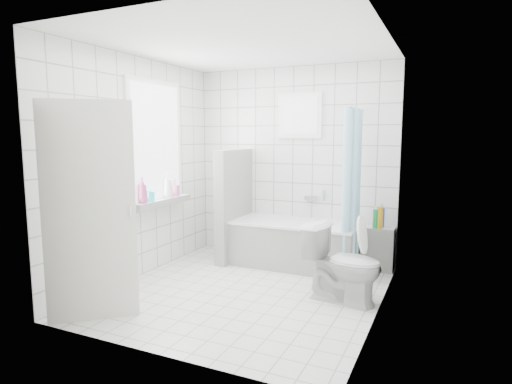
% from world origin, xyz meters
% --- Properties ---
extents(ground, '(3.00, 3.00, 0.00)m').
position_xyz_m(ground, '(0.00, 0.00, 0.00)').
color(ground, white).
rests_on(ground, ground).
extents(ceiling, '(3.00, 3.00, 0.00)m').
position_xyz_m(ceiling, '(0.00, 0.00, 2.60)').
color(ceiling, white).
rests_on(ceiling, ground).
extents(wall_back, '(2.80, 0.02, 2.60)m').
position_xyz_m(wall_back, '(0.00, 1.50, 1.30)').
color(wall_back, white).
rests_on(wall_back, ground).
extents(wall_front, '(2.80, 0.02, 2.60)m').
position_xyz_m(wall_front, '(0.00, -1.50, 1.30)').
color(wall_front, white).
rests_on(wall_front, ground).
extents(wall_left, '(0.02, 3.00, 2.60)m').
position_xyz_m(wall_left, '(-1.40, 0.00, 1.30)').
color(wall_left, white).
rests_on(wall_left, ground).
extents(wall_right, '(0.02, 3.00, 2.60)m').
position_xyz_m(wall_right, '(1.40, 0.00, 1.30)').
color(wall_right, white).
rests_on(wall_right, ground).
extents(window_left, '(0.01, 0.90, 1.40)m').
position_xyz_m(window_left, '(-1.35, 0.30, 1.60)').
color(window_left, white).
rests_on(window_left, wall_left).
extents(window_back, '(0.50, 0.01, 0.50)m').
position_xyz_m(window_back, '(0.10, 1.46, 1.95)').
color(window_back, white).
rests_on(window_back, wall_back).
extents(window_sill, '(0.18, 1.02, 0.08)m').
position_xyz_m(window_sill, '(-1.31, 0.30, 0.86)').
color(window_sill, white).
rests_on(window_sill, wall_left).
extents(door, '(0.63, 0.55, 2.00)m').
position_xyz_m(door, '(-0.95, -1.22, 1.00)').
color(door, silver).
rests_on(door, ground).
extents(bathtub, '(1.61, 0.77, 0.58)m').
position_xyz_m(bathtub, '(0.18, 1.12, 0.29)').
color(bathtub, white).
rests_on(bathtub, ground).
extents(partition_wall, '(0.15, 0.85, 1.50)m').
position_xyz_m(partition_wall, '(-0.69, 1.07, 0.75)').
color(partition_wall, white).
rests_on(partition_wall, ground).
extents(tiled_ledge, '(0.40, 0.24, 0.55)m').
position_xyz_m(tiled_ledge, '(1.19, 1.38, 0.28)').
color(tiled_ledge, white).
rests_on(tiled_ledge, ground).
extents(toilet, '(0.82, 0.54, 0.79)m').
position_xyz_m(toilet, '(1.03, 0.18, 0.39)').
color(toilet, silver).
rests_on(toilet, ground).
extents(curtain_rod, '(0.02, 0.80, 0.02)m').
position_xyz_m(curtain_rod, '(0.93, 1.10, 2.00)').
color(curtain_rod, silver).
rests_on(curtain_rod, wall_back).
extents(shower_curtain, '(0.14, 0.48, 1.78)m').
position_xyz_m(shower_curtain, '(0.93, 0.97, 1.10)').
color(shower_curtain, '#51C0ED').
rests_on(shower_curtain, curtain_rod).
extents(tub_faucet, '(0.18, 0.06, 0.06)m').
position_xyz_m(tub_faucet, '(0.28, 1.46, 0.85)').
color(tub_faucet, silver).
rests_on(tub_faucet, wall_back).
extents(sill_bottles, '(0.17, 0.78, 0.32)m').
position_xyz_m(sill_bottles, '(-1.30, 0.24, 1.04)').
color(sill_bottles, '#37F5F9').
rests_on(sill_bottles, window_sill).
extents(ledge_bottles, '(0.13, 0.17, 0.27)m').
position_xyz_m(ledge_bottles, '(1.20, 1.33, 0.68)').
color(ledge_bottles, green).
rests_on(ledge_bottles, tiled_ledge).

